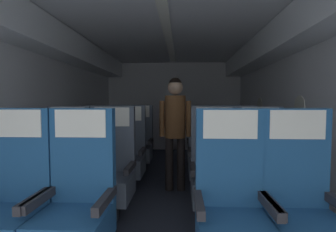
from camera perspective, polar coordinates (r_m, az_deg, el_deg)
The scene contains 19 objects.
ground at distance 3.34m, azimuth -0.51°, elevation -18.27°, with size 3.63×6.55×0.02m, color #2D3342.
fuselage_shell at distance 3.39m, azimuth -0.23°, elevation 10.60°, with size 3.51×6.20×2.28m.
seat_a_left_window at distance 2.12m, azimuth -33.08°, elevation -17.15°, with size 0.49×0.47×1.17m.
seat_a_left_aisle at distance 1.91m, azimuth -20.71°, elevation -19.19°, with size 0.49×0.47×1.17m.
seat_a_right_aisle at distance 1.93m, azimuth 28.89°, elevation -19.06°, with size 0.49×0.47×1.17m.
seat_a_right_window at distance 1.78m, azimuth 14.76°, elevation -20.67°, with size 0.49×0.47×1.17m.
seat_b_left_window at distance 2.79m, azimuth -23.12°, elevation -12.02°, with size 0.49×0.47×1.17m.
seat_b_left_aisle at distance 2.63m, azimuth -13.45°, elevation -12.77°, with size 0.49×0.47×1.17m.
seat_b_right_aisle at distance 2.65m, azimuth 21.26°, elevation -12.80°, with size 0.49×0.47×1.17m.
seat_b_right_window at distance 2.54m, azimuth 10.93°, elevation -13.29°, with size 0.49×0.47×1.17m.
seat_c_left_window at distance 3.54m, azimuth -16.75°, elevation -8.66°, with size 0.49×0.47×1.17m.
seat_c_left_aisle at distance 3.40m, azimuth -9.60°, elevation -9.06°, with size 0.49×0.47×1.17m.
seat_c_right_aisle at distance 3.41m, azimuth 16.69°, elevation -9.11°, with size 0.49×0.47×1.17m.
seat_c_right_window at distance 3.34m, azimuth 8.95°, elevation -9.29°, with size 0.49×0.47×1.17m.
seat_d_left_window at distance 4.31m, azimuth -12.99°, elevation -6.51°, with size 0.49×0.47×1.17m.
seat_d_left_aisle at distance 4.20m, azimuth -7.05°, elevation -6.70°, with size 0.49×0.47×1.17m.
seat_d_right_aisle at distance 4.20m, azimuth 14.11°, elevation -6.77°, with size 0.49×0.47×1.17m.
seat_d_right_window at distance 4.15m, azimuth 7.90°, elevation -6.83°, with size 0.49×0.47×1.17m.
flight_attendant at distance 3.30m, azimuth 1.71°, elevation -1.37°, with size 0.43×0.28×1.55m.
Camera 1 is at (0.20, -0.02, 1.21)m, focal length 25.86 mm.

